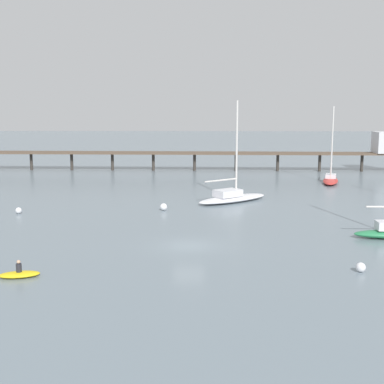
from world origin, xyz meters
The scene contains 8 objects.
ground_plane centered at (0.00, 0.00, 0.00)m, with size 400.00×400.00×0.00m, color slate.
pier centered at (13.25, 48.55, 3.76)m, with size 73.74×5.68×6.77m.
sailboat_red centered at (19.93, 34.58, 0.63)m, with size 4.12×8.04×11.03m.
sailboat_white centered at (4.61, 19.27, 0.65)m, with size 9.41×8.06×11.64m.
dinghy_yellow centered at (-10.84, -7.70, 0.21)m, with size 2.80×1.73×1.14m.
mooring_buoy_far centered at (-17.87, 12.26, 0.32)m, with size 0.65×0.65×0.65m, color silver.
mooring_buoy_outer centered at (11.57, -6.37, 0.33)m, with size 0.65×0.65×0.65m, color silver.
mooring_buoy_mid centered at (-2.99, 14.10, 0.38)m, with size 0.76×0.76×0.76m, color silver.
Camera 1 is at (0.78, -39.23, 10.83)m, focal length 47.82 mm.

